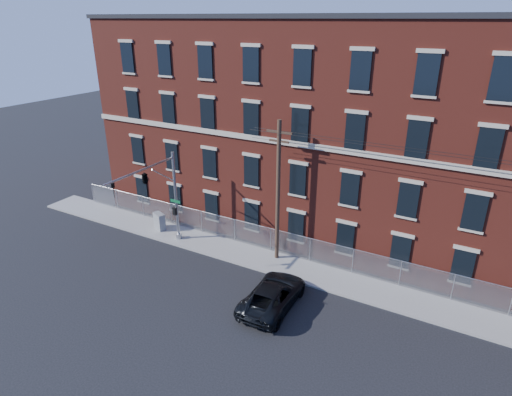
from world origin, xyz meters
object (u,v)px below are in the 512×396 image
object	(u,v)px
utility_cabinet	(159,221)
pickup_truck	(273,295)
traffic_signal_mast	(153,184)
utility_pole_near	(278,190)

from	to	relation	value
utility_cabinet	pickup_truck	bearing A→B (deg)	2.33
traffic_signal_mast	utility_pole_near	bearing A→B (deg)	23.14
pickup_truck	utility_cabinet	world-z (taller)	pickup_truck
traffic_signal_mast	utility_cabinet	xyz separation A→B (m)	(-2.37, 2.84, -4.58)
traffic_signal_mast	pickup_truck	size ratio (longest dim) A/B	1.26
utility_pole_near	pickup_truck	distance (m)	7.12
pickup_truck	utility_cabinet	distance (m)	13.35
utility_pole_near	utility_cabinet	world-z (taller)	utility_pole_near
pickup_truck	utility_cabinet	xyz separation A→B (m)	(-12.61, 4.41, 0.03)
utility_cabinet	traffic_signal_mast	bearing A→B (deg)	-28.58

